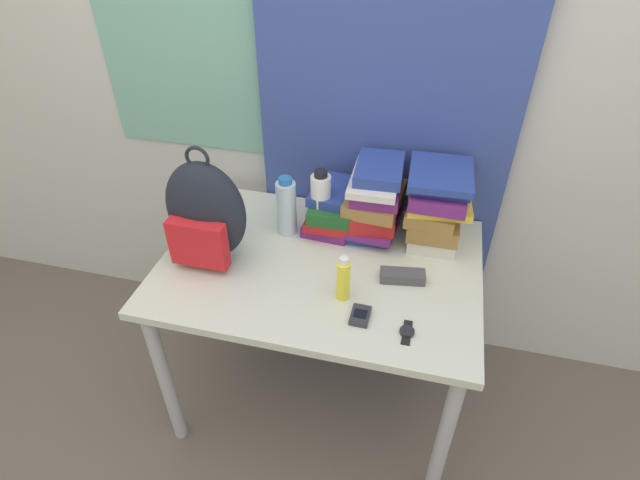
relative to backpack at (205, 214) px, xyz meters
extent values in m
plane|color=#665B51|center=(0.39, -0.34, -0.92)|extent=(12.00, 12.00, 0.00)
cube|color=beige|center=(0.39, 0.53, 0.33)|extent=(6.00, 0.05, 2.50)
cube|color=#75B299|center=(-0.06, 0.50, 0.38)|extent=(1.10, 0.01, 0.80)
cube|color=#384C93|center=(0.53, 0.48, 0.33)|extent=(0.95, 0.04, 2.50)
cube|color=beige|center=(0.39, 0.05, -0.19)|extent=(1.11, 0.78, 0.03)
cylinder|color=#B2B2B7|center=(-0.12, -0.28, -0.57)|extent=(0.05, 0.05, 0.71)
cylinder|color=#B2B2B7|center=(0.89, -0.28, -0.57)|extent=(0.05, 0.05, 0.71)
cylinder|color=#B2B2B7|center=(-0.12, 0.39, -0.57)|extent=(0.05, 0.05, 0.71)
cylinder|color=#B2B2B7|center=(0.89, 0.39, -0.57)|extent=(0.05, 0.05, 0.71)
ellipsoid|color=#1E232D|center=(0.00, 0.01, 0.01)|extent=(0.28, 0.15, 0.37)
cube|color=red|center=(0.00, -0.08, -0.07)|extent=(0.20, 0.05, 0.17)
torus|color=#1E232D|center=(0.00, 0.01, 0.21)|extent=(0.08, 0.01, 0.08)
cube|color=#6B2370|center=(0.37, 0.29, -0.16)|extent=(0.19, 0.26, 0.04)
cube|color=red|center=(0.39, 0.29, -0.12)|extent=(0.20, 0.27, 0.03)
cube|color=#1E5623|center=(0.39, 0.29, -0.08)|extent=(0.18, 0.26, 0.05)
cube|color=navy|center=(0.39, 0.30, -0.04)|extent=(0.19, 0.24, 0.04)
cube|color=navy|center=(0.52, 0.29, -0.16)|extent=(0.18, 0.25, 0.03)
cube|color=#6B2370|center=(0.53, 0.29, -0.13)|extent=(0.21, 0.28, 0.03)
cube|color=red|center=(0.53, 0.30, -0.09)|extent=(0.18, 0.29, 0.06)
cube|color=olive|center=(0.54, 0.29, -0.04)|extent=(0.21, 0.28, 0.05)
cube|color=#6B2370|center=(0.54, 0.29, 0.01)|extent=(0.17, 0.24, 0.05)
cube|color=silver|center=(0.53, 0.29, 0.05)|extent=(0.17, 0.28, 0.03)
cube|color=navy|center=(0.54, 0.31, 0.08)|extent=(0.17, 0.24, 0.04)
cube|color=silver|center=(0.76, 0.30, -0.15)|extent=(0.17, 0.25, 0.05)
cube|color=olive|center=(0.76, 0.30, -0.10)|extent=(0.18, 0.28, 0.06)
cube|color=olive|center=(0.74, 0.30, -0.05)|extent=(0.18, 0.26, 0.05)
cube|color=yellow|center=(0.76, 0.30, -0.01)|extent=(0.24, 0.26, 0.03)
cube|color=#6B2370|center=(0.76, 0.29, 0.03)|extent=(0.19, 0.26, 0.05)
cube|color=navy|center=(0.75, 0.30, 0.07)|extent=(0.21, 0.21, 0.03)
cube|color=navy|center=(0.75, 0.30, 0.09)|extent=(0.22, 0.26, 0.02)
cylinder|color=silver|center=(0.22, 0.20, -0.07)|extent=(0.07, 0.07, 0.21)
cylinder|color=#286BB7|center=(0.22, 0.20, 0.04)|extent=(0.05, 0.05, 0.02)
cylinder|color=white|center=(0.34, 0.23, -0.06)|extent=(0.07, 0.07, 0.24)
cylinder|color=black|center=(0.34, 0.23, 0.07)|extent=(0.05, 0.05, 0.02)
cylinder|color=yellow|center=(0.50, -0.10, -0.11)|extent=(0.04, 0.04, 0.14)
cylinder|color=white|center=(0.50, -0.10, -0.03)|extent=(0.03, 0.03, 0.02)
cube|color=#2D2D33|center=(0.57, -0.17, -0.17)|extent=(0.06, 0.09, 0.02)
cube|color=black|center=(0.57, -0.17, -0.16)|extent=(0.04, 0.04, 0.00)
cube|color=#47474C|center=(0.68, 0.03, -0.16)|extent=(0.16, 0.08, 0.04)
cube|color=black|center=(0.72, -0.20, -0.18)|extent=(0.03, 0.10, 0.00)
cylinder|color=#232328|center=(0.72, -0.20, -0.17)|extent=(0.04, 0.04, 0.01)
camera|label=1|loc=(0.71, -1.25, 0.96)|focal=28.00mm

